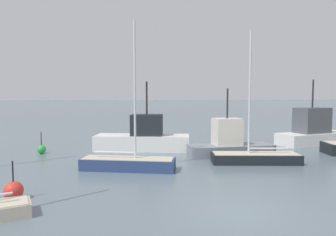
{
  "coord_description": "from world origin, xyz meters",
  "views": [
    {
      "loc": [
        -4.67,
        -10.37,
        4.4
      ],
      "look_at": [
        0.0,
        13.42,
        2.62
      ],
      "focal_mm": 32.41,
      "sensor_mm": 36.0,
      "label": 1
    }
  ],
  "objects_px": {
    "fishing_boat_3": "(313,131)",
    "channel_buoy_1": "(14,191)",
    "sailboat_2": "(128,162)",
    "sailboat_3": "(255,157)",
    "fishing_boat_1": "(229,143)",
    "channel_buoy_0": "(42,149)",
    "fishing_boat_0": "(143,138)"
  },
  "relations": [
    {
      "from": "sailboat_3",
      "to": "fishing_boat_1",
      "type": "height_order",
      "value": "sailboat_3"
    },
    {
      "from": "sailboat_2",
      "to": "channel_buoy_0",
      "type": "bearing_deg",
      "value": 152.0
    },
    {
      "from": "fishing_boat_3",
      "to": "channel_buoy_0",
      "type": "relative_size",
      "value": 4.52
    },
    {
      "from": "fishing_boat_3",
      "to": "channel_buoy_0",
      "type": "distance_m",
      "value": 23.32
    },
    {
      "from": "sailboat_3",
      "to": "channel_buoy_0",
      "type": "relative_size",
      "value": 5.13
    },
    {
      "from": "sailboat_2",
      "to": "channel_buoy_0",
      "type": "relative_size",
      "value": 5.21
    },
    {
      "from": "channel_buoy_1",
      "to": "sailboat_3",
      "type": "bearing_deg",
      "value": 18.81
    },
    {
      "from": "fishing_boat_3",
      "to": "channel_buoy_1",
      "type": "bearing_deg",
      "value": 14.24
    },
    {
      "from": "fishing_boat_1",
      "to": "fishing_boat_3",
      "type": "bearing_deg",
      "value": -160.18
    },
    {
      "from": "channel_buoy_1",
      "to": "fishing_boat_1",
      "type": "bearing_deg",
      "value": 29.8
    },
    {
      "from": "channel_buoy_0",
      "to": "channel_buoy_1",
      "type": "relative_size",
      "value": 1.0
    },
    {
      "from": "fishing_boat_1",
      "to": "channel_buoy_0",
      "type": "xyz_separation_m",
      "value": [
        -13.75,
        3.44,
        -0.58
      ]
    },
    {
      "from": "sailboat_3",
      "to": "channel_buoy_1",
      "type": "bearing_deg",
      "value": 30.73
    },
    {
      "from": "channel_buoy_0",
      "to": "channel_buoy_1",
      "type": "distance_m",
      "value": 10.75
    },
    {
      "from": "sailboat_2",
      "to": "fishing_boat_1",
      "type": "distance_m",
      "value": 8.16
    },
    {
      "from": "sailboat_2",
      "to": "fishing_boat_1",
      "type": "relative_size",
      "value": 1.4
    },
    {
      "from": "fishing_boat_0",
      "to": "sailboat_3",
      "type": "bearing_deg",
      "value": -28.35
    },
    {
      "from": "sailboat_3",
      "to": "channel_buoy_0",
      "type": "height_order",
      "value": "sailboat_3"
    },
    {
      "from": "sailboat_2",
      "to": "sailboat_3",
      "type": "distance_m",
      "value": 8.29
    },
    {
      "from": "fishing_boat_3",
      "to": "channel_buoy_1",
      "type": "distance_m",
      "value": 24.71
    },
    {
      "from": "channel_buoy_1",
      "to": "sailboat_2",
      "type": "bearing_deg",
      "value": 40.37
    },
    {
      "from": "fishing_boat_1",
      "to": "channel_buoy_0",
      "type": "distance_m",
      "value": 14.19
    },
    {
      "from": "fishing_boat_1",
      "to": "channel_buoy_1",
      "type": "height_order",
      "value": "fishing_boat_1"
    },
    {
      "from": "fishing_boat_0",
      "to": "channel_buoy_1",
      "type": "height_order",
      "value": "fishing_boat_0"
    },
    {
      "from": "fishing_boat_0",
      "to": "fishing_boat_3",
      "type": "relative_size",
      "value": 1.05
    },
    {
      "from": "sailboat_2",
      "to": "fishing_boat_0",
      "type": "xyz_separation_m",
      "value": [
        1.64,
        6.44,
        0.52
      ]
    },
    {
      "from": "sailboat_2",
      "to": "sailboat_3",
      "type": "bearing_deg",
      "value": 19.63
    },
    {
      "from": "sailboat_3",
      "to": "fishing_boat_1",
      "type": "relative_size",
      "value": 1.37
    },
    {
      "from": "sailboat_3",
      "to": "fishing_boat_3",
      "type": "distance_m",
      "value": 10.84
    },
    {
      "from": "fishing_boat_1",
      "to": "channel_buoy_0",
      "type": "height_order",
      "value": "fishing_boat_1"
    },
    {
      "from": "fishing_boat_0",
      "to": "sailboat_2",
      "type": "bearing_deg",
      "value": -89.64
    },
    {
      "from": "fishing_boat_1",
      "to": "sailboat_2",
      "type": "bearing_deg",
      "value": 20.87
    }
  ]
}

